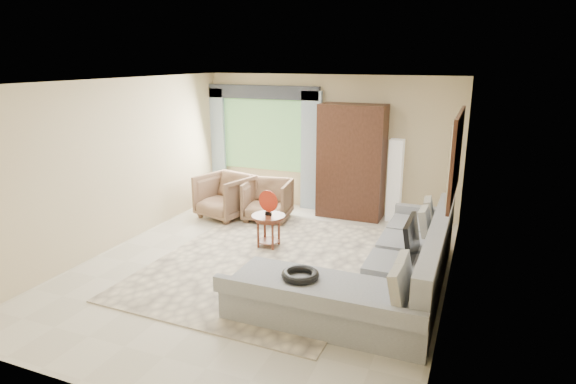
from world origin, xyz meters
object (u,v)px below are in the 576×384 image
at_px(sectional_sofa, 385,274).
at_px(tv_screen, 412,238).
at_px(armchair_right, 268,200).
at_px(armoire, 352,162).
at_px(armchair_left, 225,196).
at_px(floor_lamp, 395,181).
at_px(coffee_table, 269,230).
at_px(potted_plant, 222,193).

xyz_separation_m(sectional_sofa, tv_screen, (0.27, 0.22, 0.44)).
relative_size(armchair_right, armoire, 0.39).
distance_m(armchair_right, armoire, 1.70).
xyz_separation_m(sectional_sofa, armchair_left, (-3.38, 1.95, 0.12)).
distance_m(armchair_left, armoire, 2.44).
distance_m(armoire, floor_lamp, 0.86).
bearing_deg(coffee_table, armoire, 68.84).
bearing_deg(armchair_right, coffee_table, -73.23).
distance_m(sectional_sofa, coffee_table, 2.20).
height_order(coffee_table, armchair_left, armchair_left).
relative_size(sectional_sofa, armchair_left, 3.86).
distance_m(sectional_sofa, armoire, 3.24).
bearing_deg(tv_screen, coffee_table, 163.73).
relative_size(sectional_sofa, floor_lamp, 2.31).
xyz_separation_m(armchair_left, armchair_right, (0.80, 0.16, -0.03)).
distance_m(sectional_sofa, tv_screen, 0.56).
xyz_separation_m(tv_screen, floor_lamp, (-0.70, 2.73, 0.03)).
relative_size(sectional_sofa, tv_screen, 4.68).
xyz_separation_m(armchair_left, floor_lamp, (2.95, 1.01, 0.34)).
distance_m(potted_plant, floor_lamp, 3.38).
bearing_deg(potted_plant, armchair_left, -54.35).
height_order(armchair_left, armoire, armoire).
bearing_deg(armoire, armchair_left, -156.10).
bearing_deg(sectional_sofa, floor_lamp, 98.33).
bearing_deg(armchair_right, sectional_sofa, -47.50).
xyz_separation_m(sectional_sofa, armoire, (-1.23, 2.90, 0.77)).
bearing_deg(potted_plant, tv_screen, -29.09).
distance_m(tv_screen, floor_lamp, 2.82).
height_order(armchair_left, potted_plant, armchair_left).
height_order(armchair_right, floor_lamp, floor_lamp).
height_order(armchair_right, armoire, armoire).
relative_size(potted_plant, armoire, 0.28).
xyz_separation_m(potted_plant, armoire, (2.52, 0.44, 0.76)).
relative_size(sectional_sofa, potted_plant, 5.89).
bearing_deg(tv_screen, sectional_sofa, -139.93).
bearing_deg(sectional_sofa, armchair_left, 150.09).
height_order(tv_screen, coffee_table, tv_screen).
height_order(tv_screen, armchair_left, tv_screen).
bearing_deg(floor_lamp, sectional_sofa, -81.67).
height_order(sectional_sofa, armchair_left, sectional_sofa).
distance_m(sectional_sofa, armchair_right, 3.33).
xyz_separation_m(sectional_sofa, armchair_right, (-2.58, 2.10, 0.09)).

